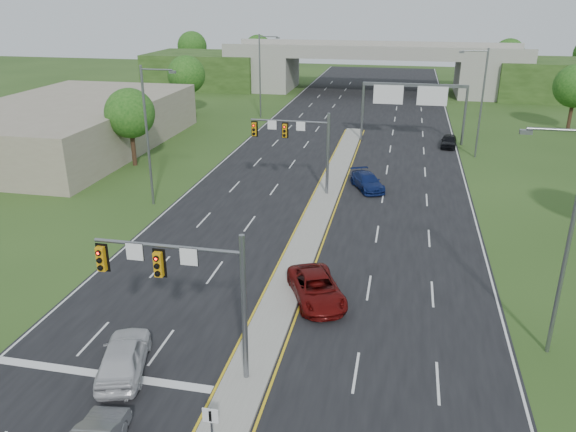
% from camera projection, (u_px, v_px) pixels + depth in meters
% --- Properties ---
extents(ground, '(240.00, 240.00, 0.00)m').
position_uv_depth(ground, '(247.00, 380.00, 24.86)').
color(ground, '#274217').
rests_on(ground, ground).
extents(road, '(24.00, 160.00, 0.02)m').
position_uv_depth(road, '(341.00, 163.00, 56.69)').
color(road, black).
rests_on(road, ground).
extents(median, '(2.00, 54.00, 0.16)m').
position_uv_depth(median, '(323.00, 202.00, 45.74)').
color(median, gray).
rests_on(median, road).
extents(lane_markings, '(23.72, 160.00, 0.01)m').
position_uv_depth(lane_markings, '(326.00, 180.00, 51.27)').
color(lane_markings, gold).
rests_on(lane_markings, road).
extents(signal_mast_near, '(6.62, 0.60, 7.00)m').
position_uv_depth(signal_mast_near, '(191.00, 281.00, 23.48)').
color(signal_mast_near, slate).
rests_on(signal_mast_near, ground).
extents(signal_mast_far, '(6.62, 0.60, 7.00)m').
position_uv_depth(signal_mast_far, '(301.00, 140.00, 46.22)').
color(signal_mast_far, slate).
rests_on(signal_mast_far, ground).
extents(keep_right_sign, '(0.60, 0.13, 2.20)m').
position_uv_depth(keep_right_sign, '(211.00, 424.00, 20.18)').
color(keep_right_sign, slate).
rests_on(keep_right_sign, ground).
extents(sign_gantry, '(11.58, 0.44, 6.67)m').
position_uv_depth(sign_gantry, '(413.00, 97.00, 62.51)').
color(sign_gantry, slate).
rests_on(sign_gantry, ground).
extents(overpass, '(80.00, 14.00, 8.10)m').
position_uv_depth(overpass, '(373.00, 71.00, 96.32)').
color(overpass, gray).
rests_on(overpass, ground).
extents(lightpole_l_mid, '(2.85, 0.25, 11.00)m').
position_uv_depth(lightpole_l_mid, '(149.00, 130.00, 43.33)').
color(lightpole_l_mid, slate).
rests_on(lightpole_l_mid, ground).
extents(lightpole_l_far, '(2.85, 0.25, 11.00)m').
position_uv_depth(lightpole_l_far, '(261.00, 72.00, 75.17)').
color(lightpole_l_far, slate).
rests_on(lightpole_l_far, ground).
extents(lightpole_r_near, '(2.85, 0.25, 11.00)m').
position_uv_depth(lightpole_r_near, '(565.00, 234.00, 24.62)').
color(lightpole_r_near, slate).
rests_on(lightpole_r_near, ground).
extents(lightpole_r_far, '(2.85, 0.25, 11.00)m').
position_uv_depth(lightpole_r_far, '(480.00, 98.00, 56.46)').
color(lightpole_r_far, slate).
rests_on(lightpole_r_far, ground).
extents(tree_l_near, '(4.80, 4.80, 7.60)m').
position_uv_depth(tree_l_near, '(130.00, 113.00, 54.05)').
color(tree_l_near, '#382316').
rests_on(tree_l_near, ground).
extents(tree_l_mid, '(5.20, 5.20, 8.12)m').
position_uv_depth(tree_l_mid, '(186.00, 75.00, 77.43)').
color(tree_l_mid, '#382316').
rests_on(tree_l_mid, ground).
extents(tree_r_mid, '(5.20, 5.20, 8.12)m').
position_uv_depth(tree_r_mid, '(576.00, 86.00, 67.90)').
color(tree_r_mid, '#382316').
rests_on(tree_r_mid, ground).
extents(tree_back_a, '(6.00, 6.00, 8.85)m').
position_uv_depth(tree_back_a, '(192.00, 46.00, 115.45)').
color(tree_back_a, '#382316').
rests_on(tree_back_a, ground).
extents(tree_back_b, '(5.60, 5.60, 8.32)m').
position_uv_depth(tree_back_b, '(258.00, 49.00, 112.90)').
color(tree_back_b, '#382316').
rests_on(tree_back_b, ground).
extents(tree_back_c, '(5.60, 5.60, 8.32)m').
position_uv_depth(tree_back_c, '(509.00, 54.00, 103.76)').
color(tree_back_c, '#382316').
rests_on(tree_back_c, ground).
extents(commercial_building, '(18.00, 30.00, 5.00)m').
position_uv_depth(commercial_building, '(69.00, 125.00, 61.49)').
color(commercial_building, gray).
rests_on(commercial_building, ground).
extents(car_white, '(3.22, 5.14, 1.63)m').
position_uv_depth(car_white, '(123.00, 356.00, 25.09)').
color(car_white, silver).
rests_on(car_white, road).
extents(car_far_a, '(4.36, 5.86, 1.48)m').
position_uv_depth(car_far_a, '(316.00, 288.00, 31.00)').
color(car_far_a, '#570908').
rests_on(car_far_a, road).
extents(car_far_b, '(3.73, 5.12, 1.38)m').
position_uv_depth(car_far_b, '(367.00, 181.00, 48.82)').
color(car_far_b, '#0D1B51').
rests_on(car_far_b, road).
extents(car_far_c, '(1.99, 4.13, 1.36)m').
position_uv_depth(car_far_c, '(449.00, 141.00, 62.29)').
color(car_far_c, black).
rests_on(car_far_c, road).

